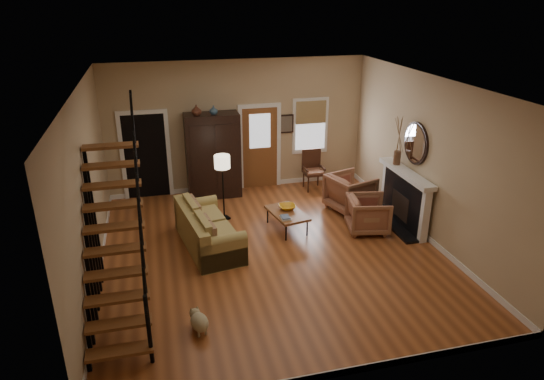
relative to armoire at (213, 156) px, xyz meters
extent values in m
plane|color=#9D5227|center=(0.70, -3.15, -1.05)|extent=(7.00, 7.00, 0.00)
plane|color=white|center=(0.70, -3.15, 2.25)|extent=(7.00, 7.00, 0.00)
cube|color=tan|center=(0.70, 0.35, 0.60)|extent=(6.50, 0.04, 3.30)
cube|color=tan|center=(-2.55, -3.15, 0.60)|extent=(0.04, 7.00, 3.30)
cube|color=tan|center=(3.95, -3.15, 0.60)|extent=(0.04, 7.00, 3.30)
cube|color=black|center=(-1.60, 0.50, 0.00)|extent=(1.00, 0.36, 2.10)
cube|color=brown|center=(1.25, 0.33, 0.00)|extent=(0.90, 0.06, 2.10)
cube|color=silver|center=(2.60, 0.32, 0.50)|extent=(0.96, 0.06, 1.46)
cube|color=black|center=(3.83, -2.65, -0.48)|extent=(0.24, 1.60, 1.15)
cube|color=white|center=(3.77, -2.65, 0.15)|extent=(0.30, 1.95, 0.10)
cylinder|color=silver|center=(3.90, -2.65, 0.80)|extent=(0.05, 0.90, 0.90)
imported|color=#4C2619|center=(-0.35, -0.10, 1.17)|extent=(0.24, 0.24, 0.25)
imported|color=#334C60|center=(0.05, -0.10, 1.16)|extent=(0.20, 0.20, 0.21)
imported|color=orange|center=(1.30, -2.12, -0.60)|extent=(0.36, 0.36, 0.09)
imported|color=brown|center=(2.91, -2.76, -0.66)|extent=(1.00, 0.98, 0.77)
imported|color=brown|center=(2.97, -1.64, -0.62)|extent=(1.18, 1.17, 0.86)
camera|label=1|loc=(-1.36, -11.32, 3.71)|focal=32.00mm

